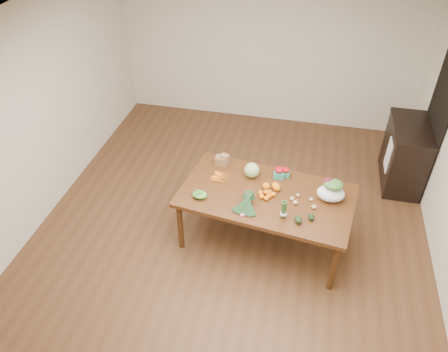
% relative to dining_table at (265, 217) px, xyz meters
% --- Properties ---
extents(floor, '(6.00, 6.00, 0.00)m').
position_rel_dining_table_xyz_m(floor, '(-0.44, 0.06, -0.38)').
color(floor, '#56341D').
rests_on(floor, ground).
extents(ceiling, '(5.00, 6.00, 0.02)m').
position_rel_dining_table_xyz_m(ceiling, '(-0.44, 0.06, 2.33)').
color(ceiling, white).
rests_on(ceiling, room_walls).
extents(room_walls, '(5.02, 6.02, 2.70)m').
position_rel_dining_table_xyz_m(room_walls, '(-0.44, 0.06, 0.97)').
color(room_walls, beige).
rests_on(room_walls, floor).
extents(dining_table, '(2.14, 1.38, 0.75)m').
position_rel_dining_table_xyz_m(dining_table, '(0.00, 0.00, 0.00)').
color(dining_table, '#523113').
rests_on(dining_table, floor).
extents(doorway_dark, '(0.02, 1.00, 2.10)m').
position_rel_dining_table_xyz_m(doorway_dark, '(2.04, 1.66, 0.68)').
color(doorway_dark, black).
rests_on(doorway_dark, floor).
extents(cabinet, '(0.52, 1.02, 0.94)m').
position_rel_dining_table_xyz_m(cabinet, '(1.78, 1.64, 0.10)').
color(cabinet, black).
rests_on(cabinet, floor).
extents(dish_towel, '(0.02, 0.28, 0.45)m').
position_rel_dining_table_xyz_m(dish_towel, '(1.52, 1.46, 0.18)').
color(dish_towel, white).
rests_on(dish_towel, cabinet).
extents(paper_bag, '(0.23, 0.20, 0.15)m').
position_rel_dining_table_xyz_m(paper_bag, '(-0.65, 0.46, 0.45)').
color(paper_bag, brown).
rests_on(paper_bag, dining_table).
extents(cabbage, '(0.19, 0.19, 0.19)m').
position_rel_dining_table_xyz_m(cabbage, '(-0.23, 0.30, 0.47)').
color(cabbage, '#A9D178').
rests_on(cabbage, dining_table).
extents(strawberry_basket_a, '(0.14, 0.14, 0.11)m').
position_rel_dining_table_xyz_m(strawberry_basket_a, '(0.10, 0.36, 0.43)').
color(strawberry_basket_a, '#B50C20').
rests_on(strawberry_basket_a, dining_table).
extents(strawberry_basket_b, '(0.12, 0.12, 0.09)m').
position_rel_dining_table_xyz_m(strawberry_basket_b, '(0.17, 0.40, 0.42)').
color(strawberry_basket_b, red).
rests_on(strawberry_basket_b, dining_table).
extents(orange_a, '(0.09, 0.09, 0.09)m').
position_rel_dining_table_xyz_m(orange_a, '(-0.02, 0.09, 0.42)').
color(orange_a, orange).
rests_on(orange_a, dining_table).
extents(orange_b, '(0.09, 0.09, 0.09)m').
position_rel_dining_table_xyz_m(orange_b, '(0.08, 0.13, 0.42)').
color(orange_b, orange).
rests_on(orange_b, dining_table).
extents(orange_c, '(0.09, 0.09, 0.09)m').
position_rel_dining_table_xyz_m(orange_c, '(0.11, 0.09, 0.42)').
color(orange_c, '#F2A30E').
rests_on(orange_c, dining_table).
extents(mandarin_cluster, '(0.20, 0.20, 0.10)m').
position_rel_dining_table_xyz_m(mandarin_cluster, '(0.01, -0.04, 0.42)').
color(mandarin_cluster, '#FCA00F').
rests_on(mandarin_cluster, dining_table).
extents(carrots, '(0.25, 0.24, 0.03)m').
position_rel_dining_table_xyz_m(carrots, '(-0.60, 0.18, 0.39)').
color(carrots, orange).
rests_on(carrots, dining_table).
extents(snap_pea_bag, '(0.18, 0.13, 0.08)m').
position_rel_dining_table_xyz_m(snap_pea_bag, '(-0.75, -0.23, 0.41)').
color(snap_pea_bag, green).
rests_on(snap_pea_bag, dining_table).
extents(kale_bunch, '(0.37, 0.44, 0.16)m').
position_rel_dining_table_xyz_m(kale_bunch, '(-0.20, -0.33, 0.45)').
color(kale_bunch, black).
rests_on(kale_bunch, dining_table).
extents(asparagus_bundle, '(0.09, 0.13, 0.26)m').
position_rel_dining_table_xyz_m(asparagus_bundle, '(0.23, -0.36, 0.50)').
color(asparagus_bundle, '#437435').
rests_on(asparagus_bundle, dining_table).
extents(potato_a, '(0.05, 0.05, 0.05)m').
position_rel_dining_table_xyz_m(potato_a, '(0.30, -0.04, 0.40)').
color(potato_a, tan).
rests_on(potato_a, dining_table).
extents(potato_b, '(0.06, 0.05, 0.05)m').
position_rel_dining_table_xyz_m(potato_b, '(0.34, -0.11, 0.40)').
color(potato_b, '#D5B27B').
rests_on(potato_b, dining_table).
extents(potato_c, '(0.05, 0.04, 0.04)m').
position_rel_dining_table_xyz_m(potato_c, '(0.52, -0.00, 0.39)').
color(potato_c, tan).
rests_on(potato_c, dining_table).
extents(potato_d, '(0.05, 0.04, 0.04)m').
position_rel_dining_table_xyz_m(potato_d, '(0.36, 0.04, 0.39)').
color(potato_d, tan).
rests_on(potato_d, dining_table).
extents(potato_e, '(0.06, 0.05, 0.05)m').
position_rel_dining_table_xyz_m(potato_e, '(0.56, -0.13, 0.40)').
color(potato_e, tan).
rests_on(potato_e, dining_table).
extents(avocado_a, '(0.11, 0.13, 0.08)m').
position_rel_dining_table_xyz_m(avocado_a, '(0.40, -0.39, 0.41)').
color(avocado_a, black).
rests_on(avocado_a, dining_table).
extents(avocado_b, '(0.09, 0.11, 0.07)m').
position_rel_dining_table_xyz_m(avocado_b, '(0.54, -0.32, 0.41)').
color(avocado_b, black).
rests_on(avocado_b, dining_table).
extents(salad_bag, '(0.35, 0.28, 0.25)m').
position_rel_dining_table_xyz_m(salad_bag, '(0.73, 0.07, 0.50)').
color(salad_bag, white).
rests_on(salad_bag, dining_table).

